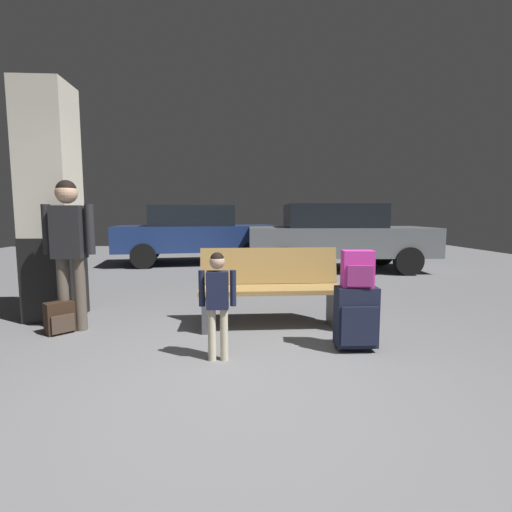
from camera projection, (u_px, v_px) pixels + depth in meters
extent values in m
cube|color=slate|center=(235.00, 290.00, 6.55)|extent=(18.00, 18.00, 0.10)
cube|color=black|center=(55.00, 278.00, 4.56)|extent=(0.57, 0.57, 1.00)
cube|color=beige|center=(48.00, 161.00, 4.41)|extent=(0.56, 0.56, 1.80)
cube|color=#9E7A42|center=(271.00, 290.00, 4.13)|extent=(1.60, 0.46, 0.05)
cube|color=#9E7A42|center=(269.00, 266.00, 4.36)|extent=(1.60, 0.13, 0.42)
cube|color=#4C4C51|center=(206.00, 311.00, 4.11)|extent=(0.08, 0.40, 0.41)
cube|color=#4C4C51|center=(334.00, 309.00, 4.21)|extent=(0.08, 0.40, 0.41)
cube|color=#191E33|center=(356.00, 316.00, 3.46)|extent=(0.38, 0.21, 0.56)
cube|color=#191E33|center=(359.00, 326.00, 3.36)|extent=(0.34, 0.03, 0.36)
cube|color=#A5A5AA|center=(354.00, 287.00, 3.51)|extent=(0.14, 0.03, 0.02)
cylinder|color=black|center=(336.00, 345.00, 3.57)|extent=(0.02, 0.04, 0.04)
cylinder|color=black|center=(368.00, 344.00, 3.59)|extent=(0.02, 0.04, 0.04)
cube|color=#D833A5|center=(357.00, 269.00, 3.41)|extent=(0.29, 0.18, 0.34)
cube|color=#8E2B70|center=(360.00, 276.00, 3.32)|extent=(0.23, 0.05, 0.19)
cylinder|color=black|center=(358.00, 252.00, 3.40)|extent=(0.06, 0.03, 0.02)
cylinder|color=beige|center=(224.00, 334.00, 3.23)|extent=(0.07, 0.07, 0.46)
cylinder|color=beige|center=(212.00, 335.00, 3.23)|extent=(0.07, 0.07, 0.46)
cube|color=#191E38|center=(217.00, 290.00, 3.19)|extent=(0.19, 0.11, 0.33)
cylinder|color=#191E38|center=(233.00, 288.00, 3.19)|extent=(0.05, 0.05, 0.31)
cylinder|color=#191E38|center=(201.00, 288.00, 3.18)|extent=(0.05, 0.05, 0.31)
sphere|color=tan|center=(217.00, 261.00, 3.16)|extent=(0.13, 0.13, 0.13)
sphere|color=black|center=(217.00, 259.00, 3.16)|extent=(0.12, 0.12, 0.12)
cylinder|color=white|center=(210.00, 286.00, 3.28)|extent=(0.06, 0.06, 0.10)
cylinder|color=red|center=(210.00, 278.00, 3.27)|extent=(0.01, 0.01, 0.06)
cylinder|color=brown|center=(80.00, 294.00, 4.07)|extent=(0.12, 0.12, 0.80)
cylinder|color=brown|center=(63.00, 294.00, 4.07)|extent=(0.12, 0.12, 0.80)
cube|color=#232326|center=(68.00, 232.00, 3.99)|extent=(0.34, 0.22, 0.57)
cylinder|color=#232326|center=(90.00, 229.00, 3.99)|extent=(0.09, 0.09, 0.54)
cylinder|color=#232326|center=(47.00, 229.00, 3.99)|extent=(0.09, 0.09, 0.54)
sphere|color=tan|center=(66.00, 193.00, 3.95)|extent=(0.23, 0.23, 0.23)
sphere|color=black|center=(66.00, 190.00, 3.94)|extent=(0.21, 0.21, 0.21)
cube|color=black|center=(59.00, 317.00, 3.99)|extent=(0.31, 0.31, 0.34)
cube|color=#423328|center=(63.00, 324.00, 3.93)|extent=(0.19, 0.18, 0.19)
cylinder|color=black|center=(59.00, 303.00, 3.97)|extent=(0.06, 0.06, 0.02)
cube|color=slate|center=(338.00, 241.00, 8.54)|extent=(4.16, 1.84, 0.64)
cube|color=black|center=(332.00, 216.00, 8.47)|extent=(2.15, 1.61, 0.52)
cylinder|color=black|center=(381.00, 253.00, 9.40)|extent=(0.61, 0.22, 0.60)
cylinder|color=black|center=(408.00, 261.00, 7.81)|extent=(0.61, 0.22, 0.60)
cylinder|color=black|center=(279.00, 254.00, 9.34)|extent=(0.61, 0.22, 0.60)
cylinder|color=black|center=(285.00, 261.00, 7.75)|extent=(0.61, 0.22, 0.60)
cube|color=navy|center=(197.00, 238.00, 9.76)|extent=(4.29, 2.23, 0.64)
cube|color=black|center=(191.00, 216.00, 9.67)|extent=(2.29, 1.81, 0.52)
cylinder|color=black|center=(241.00, 248.00, 10.83)|extent=(0.62, 0.28, 0.60)
cylinder|color=black|center=(251.00, 254.00, 9.27)|extent=(0.62, 0.28, 0.60)
cylinder|color=black|center=(149.00, 250.00, 10.34)|extent=(0.62, 0.28, 0.60)
cylinder|color=black|center=(143.00, 256.00, 8.78)|extent=(0.62, 0.28, 0.60)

